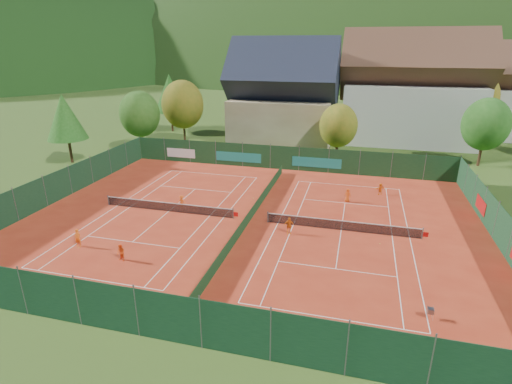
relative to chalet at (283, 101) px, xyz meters
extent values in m
plane|color=#314F18|center=(3.00, -30.00, -6.64)|extent=(600.00, 600.00, 0.00)
cube|color=#AE3019|center=(3.00, -30.00, -6.62)|extent=(40.00, 32.00, 0.01)
cube|color=white|center=(-5.00, -18.12, -6.61)|extent=(10.97, 0.06, 0.00)
cube|color=white|center=(-5.00, -41.88, -6.61)|extent=(10.97, 0.06, 0.00)
cube|color=white|center=(-10.48, -30.00, -6.61)|extent=(0.06, 23.77, 0.00)
cube|color=white|center=(0.49, -30.00, -6.61)|extent=(0.06, 23.77, 0.00)
cube|color=white|center=(-9.12, -30.00, -6.61)|extent=(0.06, 23.77, 0.00)
cube|color=white|center=(-0.88, -30.00, -6.61)|extent=(0.06, 23.77, 0.00)
cube|color=white|center=(-5.00, -23.60, -6.61)|extent=(8.23, 0.06, 0.00)
cube|color=white|center=(-5.00, -36.40, -6.61)|extent=(8.23, 0.06, 0.00)
cube|color=white|center=(-5.00, -30.00, -6.61)|extent=(0.06, 12.80, 0.00)
cube|color=white|center=(11.00, -18.12, -6.61)|extent=(10.97, 0.06, 0.00)
cube|color=white|center=(11.00, -41.88, -6.61)|extent=(10.97, 0.06, 0.00)
cube|color=white|center=(5.51, -30.00, -6.61)|extent=(0.06, 23.77, 0.00)
cube|color=white|center=(16.48, -30.00, -6.61)|extent=(0.06, 23.77, 0.00)
cube|color=white|center=(6.88, -30.00, -6.61)|extent=(0.06, 23.77, 0.00)
cube|color=white|center=(15.12, -30.00, -6.61)|extent=(0.06, 23.77, 0.00)
cube|color=white|center=(11.00, -23.60, -6.61)|extent=(8.23, 0.06, 0.00)
cube|color=white|center=(11.00, -36.40, -6.61)|extent=(8.23, 0.06, 0.00)
cube|color=white|center=(11.00, -30.00, -6.61)|extent=(0.06, 12.80, 0.00)
cylinder|color=#59595B|center=(-11.40, -30.00, -6.11)|extent=(0.10, 0.10, 1.02)
cylinder|color=#59595B|center=(1.40, -30.00, -6.11)|extent=(0.10, 0.10, 1.02)
cube|color=black|center=(-5.00, -30.00, -6.16)|extent=(12.80, 0.02, 0.86)
cube|color=white|center=(-5.00, -30.00, -5.73)|extent=(12.80, 0.04, 0.06)
cube|color=red|center=(1.65, -30.00, -6.17)|extent=(0.40, 0.04, 0.40)
cylinder|color=#59595B|center=(4.60, -30.00, -6.11)|extent=(0.10, 0.10, 1.02)
cylinder|color=#59595B|center=(17.40, -30.00, -6.11)|extent=(0.10, 0.10, 1.02)
cube|color=black|center=(11.00, -30.00, -6.16)|extent=(12.80, 0.02, 0.86)
cube|color=white|center=(11.00, -30.00, -5.73)|extent=(12.80, 0.04, 0.06)
cube|color=red|center=(17.65, -30.00, -6.17)|extent=(0.40, 0.04, 0.40)
cube|color=#153A1C|center=(3.00, -30.00, -6.12)|extent=(0.03, 28.80, 1.00)
cube|color=#163D1E|center=(3.00, -14.00, -5.12)|extent=(40.00, 0.04, 3.00)
cube|color=teal|center=(-3.00, -14.06, -5.42)|extent=(6.00, 0.03, 1.20)
cube|color=teal|center=(7.00, -14.06, -5.42)|extent=(6.00, 0.03, 1.20)
cube|color=silver|center=(-11.00, -14.06, -5.42)|extent=(4.00, 0.03, 1.20)
cube|color=#143721|center=(3.00, -46.00, -5.12)|extent=(40.00, 0.04, 3.00)
cube|color=#153A20|center=(-17.00, -30.00, -5.12)|extent=(0.04, 32.00, 3.00)
cube|color=#163D22|center=(23.00, -30.00, -5.12)|extent=(0.04, 32.00, 3.00)
cube|color=#B21414|center=(22.94, -24.00, -5.42)|extent=(0.03, 3.00, 1.20)
cube|color=#C6B58B|center=(0.00, 0.00, -3.12)|extent=(15.00, 12.00, 7.00)
cube|color=#1E2333|center=(0.00, 0.00, 3.38)|extent=(16.20, 12.00, 12.00)
cube|color=silver|center=(19.00, 6.00, -2.12)|extent=(20.00, 11.00, 9.00)
cube|color=brown|center=(19.00, 6.00, 5.13)|extent=(21.60, 11.00, 11.00)
cube|color=silver|center=(33.00, 14.00, -2.62)|extent=(16.00, 10.00, 8.00)
cube|color=brown|center=(33.00, 14.00, 3.88)|extent=(17.28, 10.00, 10.00)
cylinder|color=#472C19|center=(-19.00, -10.00, -5.22)|extent=(0.36, 0.36, 2.80)
ellipsoid|color=#2A5A19|center=(-19.00, -10.00, -1.22)|extent=(5.72, 5.72, 6.58)
cylinder|color=#402C17|center=(-15.00, -4.00, -5.05)|extent=(0.36, 0.36, 3.15)
ellipsoid|color=olive|center=(-15.00, -4.00, -0.55)|extent=(6.44, 6.44, 7.40)
cylinder|color=#472B19|center=(-21.00, 4.00, -4.87)|extent=(0.36, 0.36, 3.50)
cone|color=#1D5518|center=(-21.00, 4.00, 0.13)|extent=(5.60, 5.60, 6.50)
cylinder|color=#4C301B|center=(9.00, -8.00, -5.40)|extent=(0.36, 0.36, 2.45)
ellipsoid|color=olive|center=(9.00, -8.00, -1.90)|extent=(5.01, 5.01, 5.76)
cylinder|color=#4E301B|center=(27.00, -6.00, -5.22)|extent=(0.36, 0.36, 2.80)
ellipsoid|color=#235C1A|center=(27.00, -6.00, -1.22)|extent=(5.72, 5.72, 6.58)
cylinder|color=#472B19|center=(-25.00, -18.00, -5.05)|extent=(0.36, 0.36, 3.15)
cone|color=#235E1B|center=(-25.00, -18.00, -0.55)|extent=(5.04, 5.04, 5.85)
cylinder|color=#4E361C|center=(29.00, 10.00, -4.87)|extent=(0.36, 0.36, 3.50)
ellipsoid|color=olive|center=(29.00, 10.00, 0.13)|extent=(7.15, 7.15, 8.22)
ellipsoid|color=black|center=(13.00, 270.00, -48.97)|extent=(440.00, 440.00, 242.00)
cylinder|color=slate|center=(16.44, -40.66, -6.22)|extent=(0.02, 0.02, 0.80)
cylinder|color=slate|center=(16.74, -40.66, -6.22)|extent=(0.02, 0.02, 0.80)
cylinder|color=slate|center=(16.44, -40.36, -6.22)|extent=(0.02, 0.02, 0.80)
cylinder|color=slate|center=(16.74, -40.36, -6.22)|extent=(0.02, 0.02, 0.80)
cube|color=slate|center=(16.59, -40.51, -6.07)|extent=(0.34, 0.34, 0.30)
ellipsoid|color=#CCD833|center=(16.59, -40.51, -6.04)|extent=(0.28, 0.28, 0.16)
sphere|color=#CCD833|center=(-8.50, -38.32, -6.59)|extent=(0.07, 0.07, 0.07)
sphere|color=#CCD833|center=(5.60, -37.17, -6.59)|extent=(0.07, 0.07, 0.07)
sphere|color=#CCD833|center=(2.52, -23.97, -6.59)|extent=(0.07, 0.07, 0.07)
sphere|color=#CCD833|center=(1.85, -24.69, -6.59)|extent=(0.07, 0.07, 0.07)
sphere|color=#CCD833|center=(14.11, -31.73, -6.59)|extent=(0.07, 0.07, 0.07)
imported|color=orange|center=(-8.63, -38.10, -5.89)|extent=(0.55, 0.38, 1.46)
imported|color=#F55015|center=(-4.18, -39.20, -5.97)|extent=(0.77, 0.68, 1.32)
imported|color=#F75715|center=(-4.23, -28.68, -6.02)|extent=(0.86, 0.61, 1.21)
imported|color=orange|center=(6.80, -31.74, -5.89)|extent=(0.94, 0.65, 1.48)
imported|color=#D94A13|center=(11.18, -23.20, -5.93)|extent=(0.76, 0.59, 1.38)
imported|color=orange|center=(14.39, -20.24, -6.00)|extent=(1.17, 0.93, 1.24)
camera|label=1|loc=(11.76, -61.38, 8.21)|focal=28.00mm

